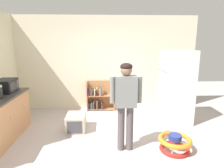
# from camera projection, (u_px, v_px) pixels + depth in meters

# --- Properties ---
(ground_plane) EXTENTS (12.00, 12.00, 0.00)m
(ground_plane) POSITION_uv_depth(u_px,v_px,m) (109.00, 147.00, 3.71)
(ground_plane) COLOR #BAAEAC
(ground_plane) RESTS_ON ground
(back_wall) EXTENTS (5.20, 0.06, 2.70)m
(back_wall) POSITION_uv_depth(u_px,v_px,m) (107.00, 63.00, 5.70)
(back_wall) COLOR beige
(back_wall) RESTS_ON ground
(refrigerator) EXTENTS (0.73, 0.68, 1.78)m
(refrigerator) POSITION_uv_depth(u_px,v_px,m) (176.00, 87.00, 4.74)
(refrigerator) COLOR white
(refrigerator) RESTS_ON ground
(bookshelf) EXTENTS (0.80, 0.28, 0.85)m
(bookshelf) POSITION_uv_depth(u_px,v_px,m) (99.00, 97.00, 5.71)
(bookshelf) COLOR #B3764E
(bookshelf) RESTS_ON ground
(standing_person) EXTENTS (0.57, 0.22, 1.62)m
(standing_person) POSITION_uv_depth(u_px,v_px,m) (126.00, 99.00, 3.44)
(standing_person) COLOR #564E51
(standing_person) RESTS_ON ground
(baby_walker) EXTENTS (0.60, 0.60, 0.32)m
(baby_walker) POSITION_uv_depth(u_px,v_px,m) (175.00, 143.00, 3.56)
(baby_walker) COLOR red
(baby_walker) RESTS_ON ground
(pet_carrier) EXTENTS (0.42, 0.55, 0.36)m
(pet_carrier) POSITION_uv_depth(u_px,v_px,m) (76.00, 122.00, 4.41)
(pet_carrier) COLOR beige
(pet_carrier) RESTS_ON ground
(microwave) EXTENTS (0.37, 0.48, 0.28)m
(microwave) POSITION_uv_depth(u_px,v_px,m) (6.00, 86.00, 4.19)
(microwave) COLOR black
(microwave) RESTS_ON kitchen_counter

